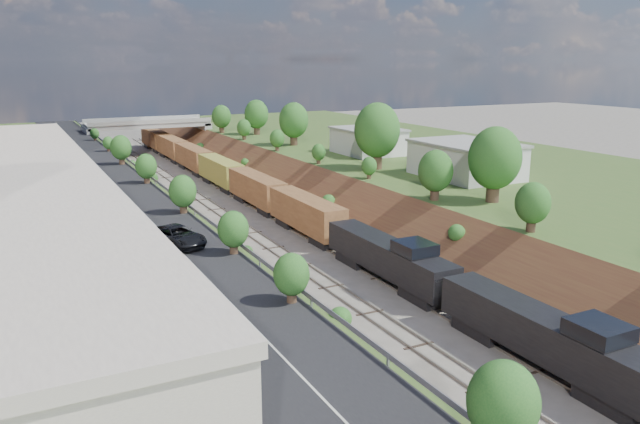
# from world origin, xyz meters

# --- Properties ---
(platform_right) EXTENTS (44.00, 180.00, 5.00)m
(platform_right) POSITION_xyz_m (33.00, 60.00, 2.50)
(platform_right) COLOR #3D5E26
(platform_right) RESTS_ON ground
(embankment_left) EXTENTS (10.00, 180.00, 10.00)m
(embankment_left) POSITION_xyz_m (-11.00, 60.00, 0.00)
(embankment_left) COLOR brown
(embankment_left) RESTS_ON ground
(embankment_right) EXTENTS (10.00, 180.00, 10.00)m
(embankment_right) POSITION_xyz_m (11.00, 60.00, 0.00)
(embankment_right) COLOR brown
(embankment_right) RESTS_ON ground
(rail_left_track) EXTENTS (1.58, 180.00, 0.18)m
(rail_left_track) POSITION_xyz_m (-2.60, 60.00, 0.09)
(rail_left_track) COLOR gray
(rail_left_track) RESTS_ON ground
(rail_right_track) EXTENTS (1.58, 180.00, 0.18)m
(rail_right_track) POSITION_xyz_m (2.60, 60.00, 0.09)
(rail_right_track) COLOR gray
(rail_right_track) RESTS_ON ground
(road) EXTENTS (8.00, 180.00, 0.10)m
(road) POSITION_xyz_m (-15.50, 60.00, 5.05)
(road) COLOR black
(road) RESTS_ON platform_left
(guardrail) EXTENTS (0.10, 171.00, 0.70)m
(guardrail) POSITION_xyz_m (-11.40, 59.80, 5.55)
(guardrail) COLOR #99999E
(guardrail) RESTS_ON platform_left
(overpass) EXTENTS (24.50, 8.30, 7.40)m
(overpass) POSITION_xyz_m (0.00, 122.00, 4.92)
(overpass) COLOR gray
(overpass) RESTS_ON ground
(white_building_near) EXTENTS (9.00, 12.00, 4.00)m
(white_building_near) POSITION_xyz_m (23.50, 52.00, 7.00)
(white_building_near) COLOR silver
(white_building_near) RESTS_ON platform_right
(white_building_far) EXTENTS (8.00, 10.00, 3.60)m
(white_building_far) POSITION_xyz_m (23.00, 74.00, 6.80)
(white_building_far) COLOR silver
(white_building_far) RESTS_ON platform_right
(tree_right_large) EXTENTS (5.25, 5.25, 7.61)m
(tree_right_large) POSITION_xyz_m (17.00, 40.00, 9.38)
(tree_right_large) COLOR #473323
(tree_right_large) RESTS_ON platform_right
(tree_left_crest) EXTENTS (2.45, 2.45, 3.55)m
(tree_left_crest) POSITION_xyz_m (-11.80, 20.00, 7.04)
(tree_left_crest) COLOR #473323
(tree_left_crest) RESTS_ON platform_left
(freight_train) EXTENTS (2.81, 143.72, 4.55)m
(freight_train) POSITION_xyz_m (2.60, 67.56, 2.46)
(freight_train) COLOR black
(freight_train) RESTS_ON ground
(suv) EXTENTS (3.99, 5.99, 1.53)m
(suv) POSITION_xyz_m (-15.25, 38.97, 5.86)
(suv) COLOR black
(suv) RESTS_ON road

